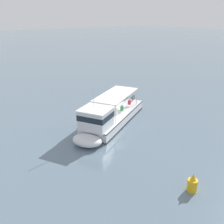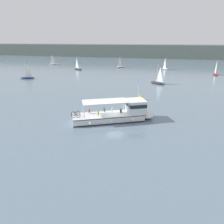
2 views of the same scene
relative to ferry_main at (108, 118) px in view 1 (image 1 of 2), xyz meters
The scene contains 3 objects.
ground_plane 1.15m from the ferry_main, behind, with size 400.00×400.00×0.00m, color slate.
ferry_main is the anchor object (origin of this frame).
channel_buoy 12.24m from the ferry_main, 82.26° to the left, with size 0.70×0.70×1.40m.
Camera 1 is at (15.20, 20.06, 11.52)m, focal length 39.58 mm.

